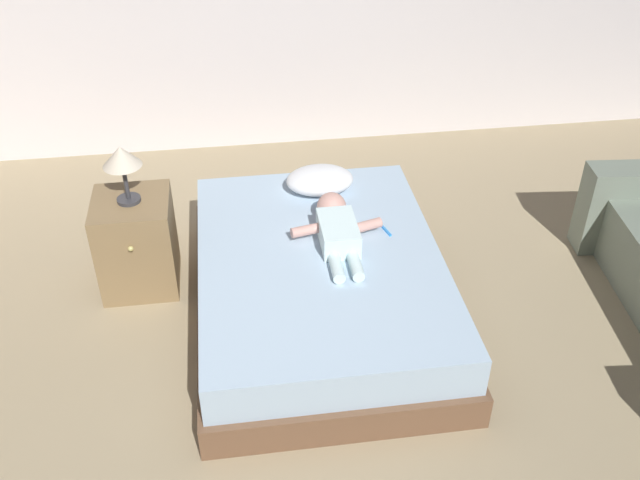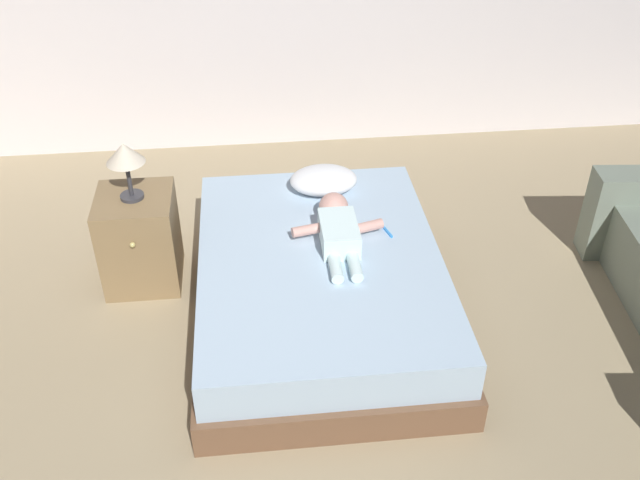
# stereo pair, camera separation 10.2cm
# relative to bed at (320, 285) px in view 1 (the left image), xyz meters

# --- Properties ---
(ground_plane) EXTENTS (8.00, 8.00, 0.00)m
(ground_plane) POSITION_rel_bed_xyz_m (-0.22, -0.88, -0.20)
(ground_plane) COLOR tan
(bed) EXTENTS (1.33, 1.84, 0.40)m
(bed) POSITION_rel_bed_xyz_m (0.00, 0.00, 0.00)
(bed) COLOR brown
(bed) RESTS_ON ground_plane
(pillow) EXTENTS (0.40, 0.29, 0.15)m
(pillow) POSITION_rel_bed_xyz_m (0.09, 0.65, 0.28)
(pillow) COLOR white
(pillow) RESTS_ON bed
(baby) EXTENTS (0.51, 0.67, 0.17)m
(baby) POSITION_rel_bed_xyz_m (0.11, 0.14, 0.27)
(baby) COLOR silver
(baby) RESTS_ON bed
(toothbrush) EXTENTS (0.06, 0.15, 0.02)m
(toothbrush) POSITION_rel_bed_xyz_m (0.38, 0.20, 0.21)
(toothbrush) COLOR #2D89E7
(toothbrush) RESTS_ON bed
(nightstand) EXTENTS (0.42, 0.45, 0.57)m
(nightstand) POSITION_rel_bed_xyz_m (-1.00, 0.42, 0.09)
(nightstand) COLOR olive
(nightstand) RESTS_ON ground_plane
(lamp) EXTENTS (0.21, 0.21, 0.33)m
(lamp) POSITION_rel_bed_xyz_m (-1.00, 0.42, 0.63)
(lamp) COLOR #333338
(lamp) RESTS_ON nightstand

